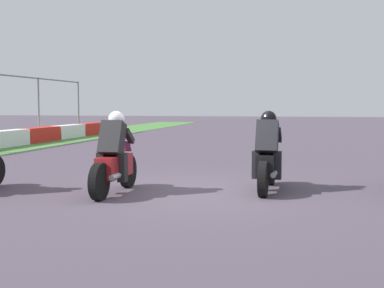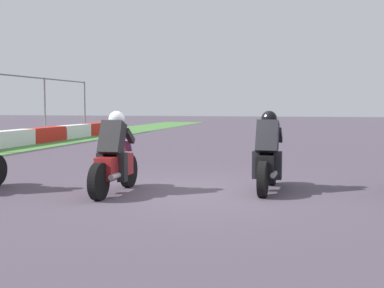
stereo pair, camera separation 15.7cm
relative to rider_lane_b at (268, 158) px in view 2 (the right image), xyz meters
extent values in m
plane|color=#4D4350|center=(-0.38, 1.28, -0.62)|extent=(120.00, 120.00, 0.00)
cube|color=white|center=(7.56, 10.47, -0.30)|extent=(2.59, 0.60, 0.64)
cube|color=red|center=(10.21, 10.47, -0.30)|extent=(2.59, 0.60, 0.64)
cube|color=white|center=(12.86, 10.47, -0.30)|extent=(2.59, 0.60, 0.64)
cube|color=red|center=(15.50, 10.47, -0.30)|extent=(2.59, 0.60, 0.64)
cylinder|color=slate|center=(13.17, 12.20, 0.86)|extent=(0.10, 0.10, 2.97)
cylinder|color=slate|center=(17.69, 12.20, 0.86)|extent=(0.10, 0.10, 2.97)
cylinder|color=black|center=(0.70, -0.02, -0.30)|extent=(0.64, 0.16, 0.64)
cylinder|color=black|center=(-0.70, 0.03, -0.30)|extent=(0.64, 0.16, 0.64)
cube|color=black|center=(0.00, 0.00, -0.12)|extent=(1.11, 0.36, 0.40)
ellipsoid|color=black|center=(0.10, 0.00, 0.18)|extent=(0.49, 0.32, 0.24)
cube|color=red|center=(-0.51, 0.02, -0.10)|extent=(0.07, 0.16, 0.08)
cylinder|color=#A5A5AD|center=(-0.35, -0.15, -0.25)|extent=(0.42, 0.11, 0.10)
cube|color=black|center=(-0.10, 0.00, 0.40)|extent=(0.50, 0.42, 0.66)
sphere|color=black|center=(0.12, 0.00, 0.74)|extent=(0.31, 0.31, 0.30)
cube|color=#624D8A|center=(0.50, -0.02, 0.22)|extent=(0.16, 0.27, 0.23)
cube|color=black|center=(-0.11, 0.21, -0.12)|extent=(0.18, 0.15, 0.52)
cube|color=black|center=(-0.12, -0.19, -0.12)|extent=(0.18, 0.15, 0.52)
cube|color=black|center=(0.29, 0.17, 0.42)|extent=(0.39, 0.11, 0.31)
cube|color=black|center=(0.28, -0.19, 0.42)|extent=(0.39, 0.11, 0.31)
cylinder|color=black|center=(-0.22, 2.70, -0.30)|extent=(0.64, 0.14, 0.64)
cylinder|color=black|center=(-1.62, 2.71, -0.30)|extent=(0.64, 0.14, 0.64)
cube|color=maroon|center=(-0.92, 2.71, -0.12)|extent=(1.10, 0.33, 0.40)
ellipsoid|color=maroon|center=(-0.82, 2.71, 0.18)|extent=(0.48, 0.30, 0.24)
cube|color=red|center=(-1.43, 2.71, -0.10)|extent=(0.06, 0.16, 0.08)
cylinder|color=#A5A5AD|center=(-1.27, 2.55, -0.25)|extent=(0.42, 0.10, 0.10)
cube|color=black|center=(-1.02, 2.71, 0.40)|extent=(0.49, 0.40, 0.66)
sphere|color=silver|center=(-0.80, 2.71, 0.74)|extent=(0.30, 0.30, 0.30)
cube|color=#74518F|center=(-0.42, 2.71, 0.22)|extent=(0.16, 0.26, 0.23)
cube|color=black|center=(-1.04, 2.91, -0.12)|extent=(0.18, 0.14, 0.52)
cube|color=black|center=(-1.04, 2.51, -0.12)|extent=(0.18, 0.14, 0.52)
cube|color=black|center=(-0.64, 2.89, 0.42)|extent=(0.39, 0.10, 0.31)
cube|color=black|center=(-0.64, 2.53, 0.42)|extent=(0.39, 0.10, 0.31)
camera|label=1|loc=(-9.45, -0.63, 1.00)|focal=46.68mm
camera|label=2|loc=(-9.41, -0.78, 1.00)|focal=46.68mm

